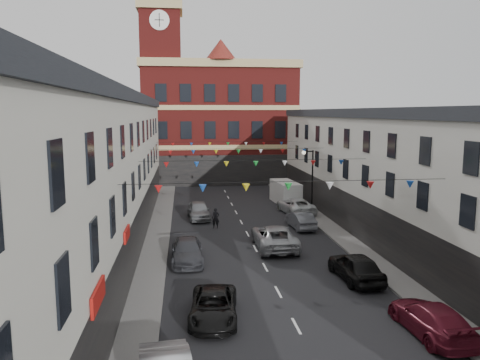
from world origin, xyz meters
name	(u,v)px	position (x,y,z in m)	size (l,w,h in m)	color
ground	(265,267)	(0.00, 0.00, 0.00)	(160.00, 160.00, 0.00)	black
pavement_left	(153,260)	(-6.90, 2.00, 0.07)	(1.80, 64.00, 0.15)	#605E5B
pavement_right	(361,253)	(6.90, 2.00, 0.07)	(1.80, 64.00, 0.15)	#605E5B
terrace_left	(65,182)	(-11.78, 1.00, 5.35)	(8.40, 56.00, 10.70)	beige
terrace_right	(442,183)	(11.78, 1.00, 4.85)	(8.40, 56.00, 9.70)	silver
civic_building	(218,122)	(0.00, 37.95, 8.14)	(20.60, 13.30, 18.50)	maroon
clock_tower	(161,69)	(-7.50, 35.00, 14.93)	(5.60, 5.60, 30.00)	maroon
distant_hill	(188,136)	(-4.00, 62.00, 5.00)	(40.00, 14.00, 10.00)	#2F4922
street_lamp	(310,173)	(6.55, 14.00, 3.90)	(1.10, 0.36, 6.00)	black
car_left_c	(214,306)	(-3.60, -6.89, 0.64)	(2.12, 4.59, 1.28)	black
car_left_d	(187,251)	(-4.73, 1.71, 0.70)	(1.96, 4.82, 1.40)	#393A40
car_left_e	(199,210)	(-3.60, 13.70, 0.78)	(1.84, 4.57, 1.56)	gray
car_right_c	(431,319)	(5.50, -9.46, 0.71)	(1.98, 4.88, 1.42)	maroon
car_right_d	(356,267)	(4.68, -2.78, 0.80)	(1.88, 4.68, 1.60)	black
car_right_e	(300,220)	(4.54, 9.26, 0.70)	(1.47, 4.22, 1.39)	#54565C
car_right_f	(296,206)	(5.50, 14.94, 0.74)	(2.44, 5.30, 1.47)	silver
moving_car	(274,237)	(1.35, 4.01, 0.81)	(2.69, 5.84, 1.62)	#9D9FA3
white_van	(285,193)	(5.60, 19.82, 1.15)	(1.99, 5.18, 2.29)	silver
pedestrian	(216,218)	(-2.33, 10.13, 0.84)	(0.61, 0.40, 1.68)	black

